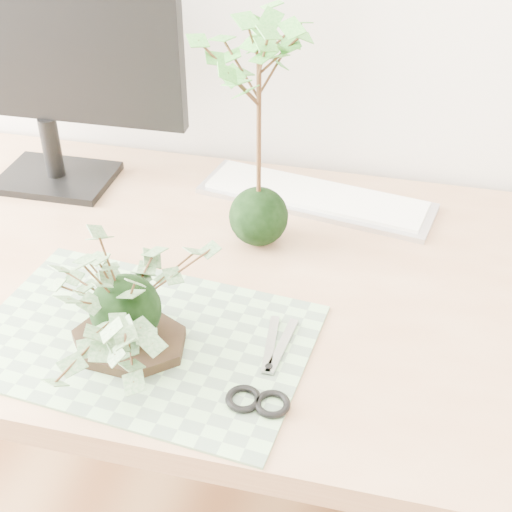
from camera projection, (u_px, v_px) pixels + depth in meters
name	position (u px, v px, depth m)	size (l,w,h in m)	color
desk	(244.00, 317.00, 1.13)	(1.60, 0.70, 0.74)	tan
cutting_mat	(142.00, 339.00, 0.96)	(0.44, 0.30, 0.00)	slate
stone_dish	(130.00, 341.00, 0.94)	(0.16, 0.16, 0.01)	black
ivy_kokedama	(122.00, 282.00, 0.88)	(0.33, 0.33, 0.18)	black
maple_kokedama	(259.00, 78.00, 0.99)	(0.24, 0.24, 0.39)	black
keyboard	(316.00, 197.00, 1.25)	(0.43, 0.19, 0.02)	#B9B9C0
monitor	(35.00, 42.00, 1.17)	(0.51, 0.15, 0.45)	black
scissors	(262.00, 388.00, 0.88)	(0.08, 0.18, 0.01)	#9E9E9E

